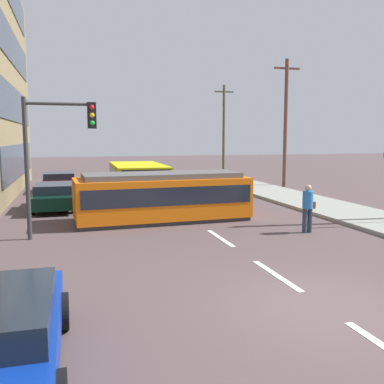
{
  "coord_description": "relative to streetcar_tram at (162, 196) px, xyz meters",
  "views": [
    {
      "loc": [
        -4.67,
        -7.12,
        3.27
      ],
      "look_at": [
        -0.37,
        8.11,
        1.28
      ],
      "focal_mm": 40.62,
      "sensor_mm": 36.0,
      "label": 1
    }
  ],
  "objects": [
    {
      "name": "streetcar_tram",
      "position": [
        0.0,
        0.0,
        0.0
      ],
      "size": [
        6.84,
        2.83,
        1.9
      ],
      "color": "orange",
      "rests_on": "ground"
    },
    {
      "name": "city_bus",
      "position": [
        -0.11,
        5.44,
        0.12
      ],
      "size": [
        2.64,
        5.78,
        1.92
      ],
      "color": "#CDC311",
      "rests_on": "ground"
    },
    {
      "name": "traffic_light_mast",
      "position": [
        -3.88,
        -2.05,
        2.19
      ],
      "size": [
        2.27,
        0.33,
        4.53
      ],
      "color": "#333333",
      "rests_on": "ground"
    },
    {
      "name": "pedestrian_crossing",
      "position": [
        4.37,
        -3.56,
        -0.04
      ],
      "size": [
        0.47,
        0.36,
        1.67
      ],
      "color": "#2E3645",
      "rests_on": "ground"
    },
    {
      "name": "lane_stripe_3",
      "position": [
        1.19,
        6.0,
        -0.98
      ],
      "size": [
        0.16,
        2.4,
        0.01
      ],
      "primitive_type": "cube",
      "color": "silver",
      "rests_on": "ground"
    },
    {
      "name": "utility_pole_mid",
      "position": [
        10.33,
        9.51,
        3.37
      ],
      "size": [
        1.8,
        0.24,
        8.34
      ],
      "color": "brown",
      "rests_on": "ground"
    },
    {
      "name": "utility_pole_far",
      "position": [
        10.27,
        21.28,
        3.2
      ],
      "size": [
        1.8,
        0.24,
        8.01
      ],
      "color": "brown",
      "rests_on": "ground"
    },
    {
      "name": "parked_sedan_mid",
      "position": [
        -4.22,
        3.96,
        -0.36
      ],
      "size": [
        1.98,
        4.33,
        1.19
      ],
      "color": "black",
      "rests_on": "ground"
    },
    {
      "name": "parked_sedan_far",
      "position": [
        -4.12,
        10.67,
        -0.36
      ],
      "size": [
        2.13,
        4.29,
        1.19
      ],
      "color": "#A72525",
      "rests_on": "ground"
    },
    {
      "name": "lane_stripe_2",
      "position": [
        1.19,
        -3.56,
        -0.98
      ],
      "size": [
        0.16,
        2.4,
        0.01
      ],
      "primitive_type": "cube",
      "color": "silver",
      "rests_on": "ground"
    },
    {
      "name": "ground_plane",
      "position": [
        1.19,
        0.44,
        -0.98
      ],
      "size": [
        120.0,
        120.0,
        0.0
      ],
      "primitive_type": "plane",
      "color": "#514041"
    },
    {
      "name": "lane_stripe_4",
      "position": [
        1.19,
        12.0,
        -0.98
      ],
      "size": [
        0.16,
        2.4,
        0.01
      ],
      "primitive_type": "cube",
      "color": "silver",
      "rests_on": "ground"
    },
    {
      "name": "lane_stripe_1",
      "position": [
        1.19,
        -7.56,
        -0.98
      ],
      "size": [
        0.16,
        2.4,
        0.01
      ],
      "primitive_type": "cube",
      "color": "silver",
      "rests_on": "ground"
    }
  ]
}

